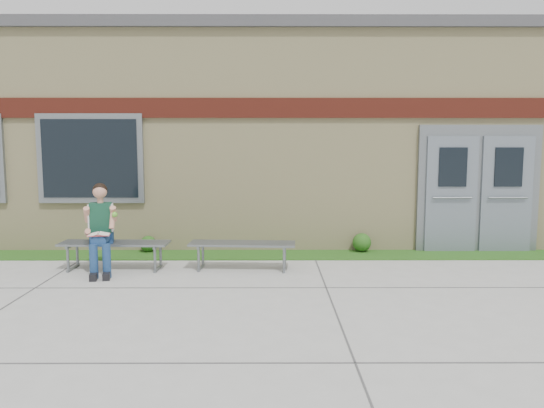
{
  "coord_description": "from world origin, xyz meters",
  "views": [
    {
      "loc": [
        0.23,
        -6.59,
        1.99
      ],
      "look_at": [
        0.26,
        1.7,
        1.02
      ],
      "focal_mm": 35.0,
      "sensor_mm": 36.0,
      "label": 1
    }
  ],
  "objects": [
    {
      "name": "bench_right",
      "position": [
        -0.21,
        1.58,
        0.33
      ],
      "size": [
        1.68,
        0.55,
        0.43
      ],
      "rotation": [
        0.0,
        0.0,
        -0.06
      ],
      "color": "slate",
      "rests_on": "ground"
    },
    {
      "name": "girl",
      "position": [
        -2.35,
        1.37,
        0.7
      ],
      "size": [
        0.55,
        0.87,
        1.37
      ],
      "rotation": [
        0.0,
        0.0,
        0.21
      ],
      "color": "navy",
      "rests_on": "ground"
    },
    {
      "name": "school_building",
      "position": [
        -0.0,
        5.99,
        2.1
      ],
      "size": [
        16.2,
        6.22,
        4.2
      ],
      "color": "beige",
      "rests_on": "ground"
    },
    {
      "name": "shrub_mid",
      "position": [
        -1.98,
        2.85,
        0.16
      ],
      "size": [
        0.29,
        0.29,
        0.29
      ],
      "primitive_type": "sphere",
      "color": "#214713",
      "rests_on": "grass_strip"
    },
    {
      "name": "ground",
      "position": [
        0.0,
        0.0,
        0.0
      ],
      "size": [
        80.0,
        80.0,
        0.0
      ],
      "primitive_type": "plane",
      "color": "#9E9E99",
      "rests_on": "ground"
    },
    {
      "name": "grass_strip",
      "position": [
        0.0,
        2.6,
        0.01
      ],
      "size": [
        16.0,
        0.8,
        0.02
      ],
      "primitive_type": "cube",
      "color": "#214713",
      "rests_on": "ground"
    },
    {
      "name": "bench_left",
      "position": [
        -2.21,
        1.58,
        0.34
      ],
      "size": [
        1.7,
        0.51,
        0.44
      ],
      "rotation": [
        0.0,
        0.0,
        -0.03
      ],
      "color": "slate",
      "rests_on": "ground"
    },
    {
      "name": "shrub_east",
      "position": [
        1.89,
        2.85,
        0.19
      ],
      "size": [
        0.33,
        0.33,
        0.33
      ],
      "primitive_type": "sphere",
      "color": "#214713",
      "rests_on": "grass_strip"
    }
  ]
}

